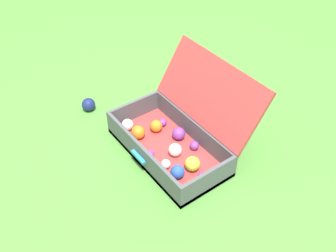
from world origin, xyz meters
TOP-DOWN VIEW (x-y plane):
  - ground_plane at (0.00, 0.00)m, footprint 16.00×16.00m
  - open_suitcase at (0.01, 0.13)m, footprint 0.68×0.57m
  - stray_ball_on_grass at (-0.57, -0.11)m, footprint 0.08×0.08m

SIDE VIEW (x-z plane):
  - ground_plane at x=0.00m, z-range 0.00..0.00m
  - stray_ball_on_grass at x=-0.57m, z-range 0.00..0.08m
  - open_suitcase at x=0.01m, z-range -0.12..0.33m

